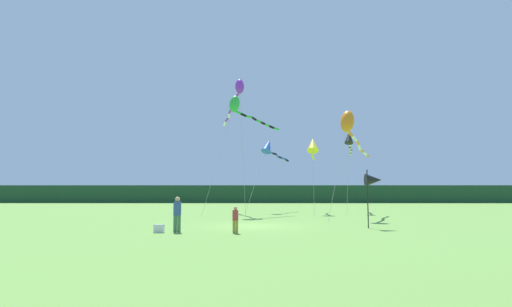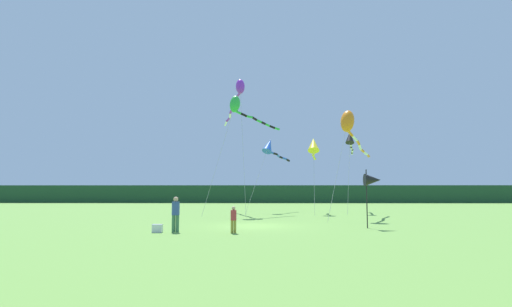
# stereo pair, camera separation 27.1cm
# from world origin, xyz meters

# --- Properties ---
(ground_plane) EXTENTS (120.00, 120.00, 0.00)m
(ground_plane) POSITION_xyz_m (0.00, 0.00, 0.00)
(ground_plane) COLOR #6B9E42
(distant_treeline) EXTENTS (108.00, 2.54, 2.95)m
(distant_treeline) POSITION_xyz_m (0.00, 45.00, 1.48)
(distant_treeline) COLOR #1E4228
(distant_treeline) RESTS_ON ground
(person_adult) EXTENTS (0.38, 0.38, 1.74)m
(person_adult) POSITION_xyz_m (-3.86, -3.56, 0.97)
(person_adult) COLOR #3F724C
(person_adult) RESTS_ON ground
(person_child) EXTENTS (0.28, 0.28, 1.29)m
(person_child) POSITION_xyz_m (-0.94, -4.04, 0.72)
(person_child) COLOR olive
(person_child) RESTS_ON ground
(cooler_box) EXTENTS (0.48, 0.31, 0.40)m
(cooler_box) POSITION_xyz_m (-4.71, -3.74, 0.20)
(cooler_box) COLOR silver
(cooler_box) RESTS_ON ground
(banner_flag_pole) EXTENTS (0.90, 0.70, 3.22)m
(banner_flag_pole) POSITION_xyz_m (6.55, -1.34, 2.61)
(banner_flag_pole) COLOR black
(banner_flag_pole) RESTS_ON ground
(kite_yellow) EXTENTS (1.25, 6.44, 7.08)m
(kite_yellow) POSITION_xyz_m (5.15, 12.76, 6.16)
(kite_yellow) COLOR #B2B2B2
(kite_yellow) RESTS_ON ground
(kite_orange) EXTENTS (5.28, 9.09, 8.11)m
(kite_orange) POSITION_xyz_m (6.98, 6.11, 6.93)
(kite_orange) COLOR #B2B2B2
(kite_orange) RESTS_ON ground
(kite_purple) EXTENTS (2.73, 9.23, 12.14)m
(kite_purple) POSITION_xyz_m (-1.74, 12.57, 11.03)
(kite_purple) COLOR #B2B2B2
(kite_purple) RESTS_ON ground
(kite_black) EXTENTS (2.17, 7.01, 7.89)m
(kite_black) POSITION_xyz_m (8.84, 14.32, 6.96)
(kite_black) COLOR #B2B2B2
(kite_black) RESTS_ON ground
(kite_blue) EXTENTS (4.39, 6.79, 7.24)m
(kite_blue) POSITION_xyz_m (1.22, 15.00, 6.28)
(kite_blue) COLOR #B2B2B2
(kite_blue) RESTS_ON ground
(kite_green) EXTENTS (6.46, 5.27, 10.27)m
(kite_green) POSITION_xyz_m (-1.55, 10.43, 9.24)
(kite_green) COLOR #B2B2B2
(kite_green) RESTS_ON ground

